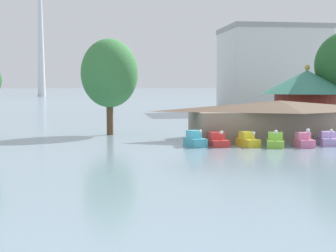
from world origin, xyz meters
name	(u,v)px	position (x,y,z in m)	size (l,w,h in m)	color
pedal_boat_cyan	(195,140)	(7.82, 36.19, 0.61)	(2.07, 2.75, 1.71)	#4CB7CC
pedal_boat_red	(217,140)	(10.02, 36.28, 0.53)	(1.87, 2.97, 1.60)	red
pedal_boat_yellow	(248,140)	(12.88, 35.63, 0.55)	(1.86, 2.91, 1.52)	yellow
pedal_boat_lime	(275,141)	(15.37, 34.83, 0.55)	(2.41, 3.20, 1.73)	#8CCC3F
pedal_boat_pink	(304,141)	(18.04, 34.39, 0.56)	(1.46, 2.32, 1.85)	pink
pedal_boat_lavender	(328,140)	(21.03, 35.52, 0.54)	(2.09, 2.97, 1.68)	#B299D8
boathouse	(280,119)	(18.29, 41.56, 2.20)	(20.45, 8.96, 4.22)	gray
green_roof_pavilion	(307,95)	(25.54, 51.26, 4.62)	(11.91, 11.91, 8.52)	#993328
shoreline_tree_mid	(109,73)	(-0.04, 48.69, 7.27)	(6.73, 6.73, 11.35)	brown
background_building_block	(272,69)	(37.07, 97.22, 9.41)	(21.47, 17.65, 18.78)	silver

